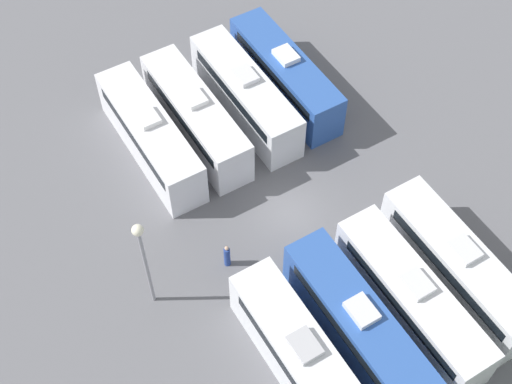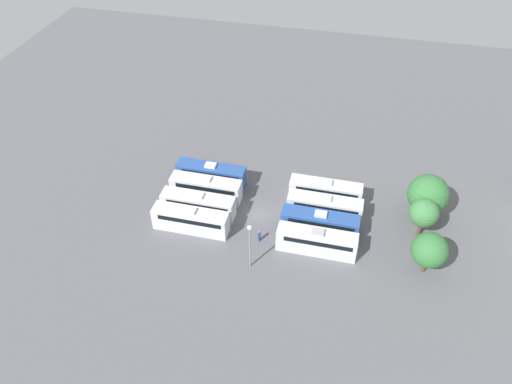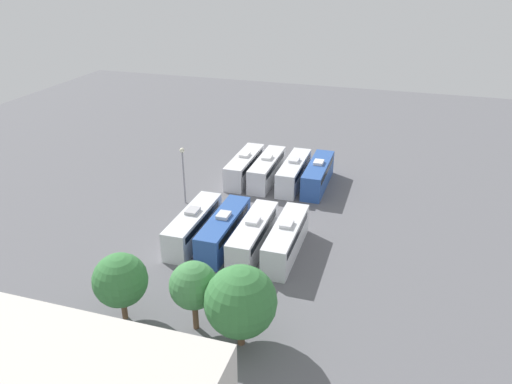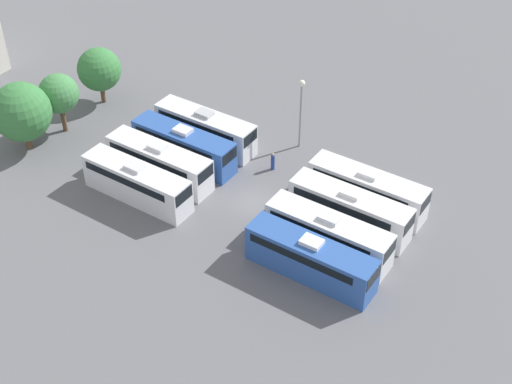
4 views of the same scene
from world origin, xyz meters
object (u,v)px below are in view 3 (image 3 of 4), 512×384
at_px(bus_2, 267,169).
at_px(tree_1, 194,286).
at_px(bus_6, 224,229).
at_px(bus_7, 193,225).
at_px(bus_0, 318,174).
at_px(bus_4, 286,238).
at_px(bus_5, 253,235).
at_px(tree_0, 241,302).
at_px(bus_3, 245,166).
at_px(tree_2, 120,280).
at_px(bus_1, 294,172).
at_px(light_pole, 183,166).
at_px(worker_person, 220,202).

xyz_separation_m(bus_2, tree_1, (-2.71, 29.87, 2.39)).
xyz_separation_m(bus_6, bus_7, (3.39, 0.08, 0.00)).
relative_size(bus_0, tree_1, 1.69).
distance_m(bus_4, bus_5, 3.37).
relative_size(bus_4, tree_0, 1.52).
bearing_deg(bus_3, tree_0, 108.03).
bearing_deg(bus_7, tree_2, 88.77).
distance_m(bus_1, bus_3, 6.78).
xyz_separation_m(bus_1, bus_6, (3.38, 16.95, 0.00)).
height_order(bus_3, bus_7, same).
xyz_separation_m(bus_1, bus_4, (-3.23, 16.85, 0.00)).
bearing_deg(bus_3, tree_2, 89.49).
height_order(bus_0, bus_5, same).
bearing_deg(bus_6, bus_2, -89.12).
relative_size(light_pole, tree_2, 1.18).
height_order(worker_person, tree_0, tree_0).
relative_size(bus_2, tree_2, 1.71).
bearing_deg(bus_3, bus_2, 179.73).
bearing_deg(tree_0, bus_4, -90.37).
relative_size(bus_2, bus_3, 1.00).
distance_m(bus_2, bus_4, 18.17).
distance_m(bus_3, tree_1, 30.54).
xyz_separation_m(bus_0, bus_1, (3.16, 0.22, 0.00)).
xyz_separation_m(bus_6, tree_2, (3.68, 13.58, 2.02)).
relative_size(bus_1, bus_3, 1.00).
bearing_deg(bus_7, bus_6, -178.65).
xyz_separation_m(bus_0, bus_5, (3.29, 17.37, 0.00)).
bearing_deg(light_pole, tree_0, 124.28).
distance_m(light_pole, tree_0, 25.69).
xyz_separation_m(bus_3, tree_1, (-5.86, 29.88, 2.39)).
height_order(bus_2, bus_7, same).
distance_m(bus_2, bus_6, 16.92).
relative_size(bus_3, tree_1, 1.69).
bearing_deg(worker_person, bus_4, 143.42).
bearing_deg(bus_4, bus_2, -67.77).
xyz_separation_m(bus_6, light_pole, (7.94, -7.64, 3.13)).
height_order(bus_7, tree_2, tree_2).
distance_m(bus_5, worker_person, 10.24).
bearing_deg(bus_0, tree_2, 71.61).
bearing_deg(bus_1, bus_3, 0.13).
relative_size(bus_0, bus_3, 1.00).
height_order(bus_2, bus_5, same).
distance_m(bus_0, tree_2, 32.47).
bearing_deg(tree_0, light_pole, -55.72).
relative_size(bus_6, light_pole, 1.45).
bearing_deg(bus_4, bus_0, -89.77).
height_order(bus_5, bus_6, same).
bearing_deg(bus_6, bus_3, -78.64).
relative_size(bus_1, bus_4, 1.00).
bearing_deg(bus_1, bus_4, 100.86).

